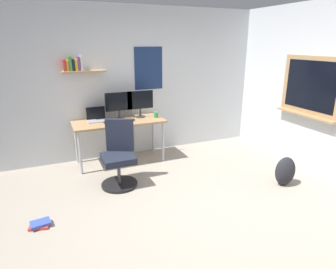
{
  "coord_description": "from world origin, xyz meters",
  "views": [
    {
      "loc": [
        -1.47,
        -2.6,
        2.01
      ],
      "look_at": [
        -0.05,
        0.72,
        0.85
      ],
      "focal_mm": 31.09,
      "sensor_mm": 36.0,
      "label": 1
    }
  ],
  "objects": [
    {
      "name": "ground_plane",
      "position": [
        0.0,
        0.0,
        0.0
      ],
      "size": [
        5.2,
        5.2,
        0.0
      ],
      "primitive_type": "plane",
      "color": "#9E9384",
      "rests_on": "ground"
    },
    {
      "name": "book_stack_on_floor",
      "position": [
        -1.69,
        0.57,
        0.03
      ],
      "size": [
        0.25,
        0.2,
        0.06
      ],
      "color": "#C63833",
      "rests_on": "ground"
    },
    {
      "name": "desk",
      "position": [
        -0.38,
        2.06,
        0.66
      ],
      "size": [
        1.51,
        0.62,
        0.74
      ],
      "color": "tan",
      "rests_on": "ground"
    },
    {
      "name": "wall_back",
      "position": [
        -0.01,
        2.45,
        1.3
      ],
      "size": [
        5.0,
        0.3,
        2.6
      ],
      "color": "silver",
      "rests_on": "ground"
    },
    {
      "name": "backpack",
      "position": [
        1.61,
        0.28,
        0.21
      ],
      "size": [
        0.32,
        0.22,
        0.43
      ],
      "primitive_type": "ellipsoid",
      "color": "#232328",
      "rests_on": "ground"
    },
    {
      "name": "computer_mouse",
      "position": [
        -0.17,
        1.98,
        0.75
      ],
      "size": [
        0.1,
        0.06,
        0.03
      ],
      "primitive_type": "ellipsoid",
      "color": "#262628",
      "rests_on": "desk"
    },
    {
      "name": "keyboard",
      "position": [
        -0.45,
        1.98,
        0.75
      ],
      "size": [
        0.37,
        0.13,
        0.02
      ],
      "primitive_type": "cube",
      "color": "black",
      "rests_on": "desk"
    },
    {
      "name": "laptop",
      "position": [
        -0.72,
        2.21,
        0.79
      ],
      "size": [
        0.31,
        0.21,
        0.23
      ],
      "color": "#ADAFB5",
      "rests_on": "desk"
    },
    {
      "name": "office_chair",
      "position": [
        -0.59,
        1.25,
        0.41
      ],
      "size": [
        0.54,
        0.56,
        0.95
      ],
      "color": "black",
      "rests_on": "ground"
    },
    {
      "name": "monitor_secondary",
      "position": [
        0.04,
        2.16,
        1.01
      ],
      "size": [
        0.46,
        0.17,
        0.46
      ],
      "color": "#38383D",
      "rests_on": "desk"
    },
    {
      "name": "coffee_mug",
      "position": [
        0.28,
        2.03,
        0.78
      ],
      "size": [
        0.08,
        0.08,
        0.09
      ],
      "primitive_type": "cylinder",
      "color": "#338C4C",
      "rests_on": "desk"
    },
    {
      "name": "monitor_primary",
      "position": [
        -0.34,
        2.16,
        1.01
      ],
      "size": [
        0.46,
        0.17,
        0.46
      ],
      "color": "#38383D",
      "rests_on": "desk"
    }
  ]
}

